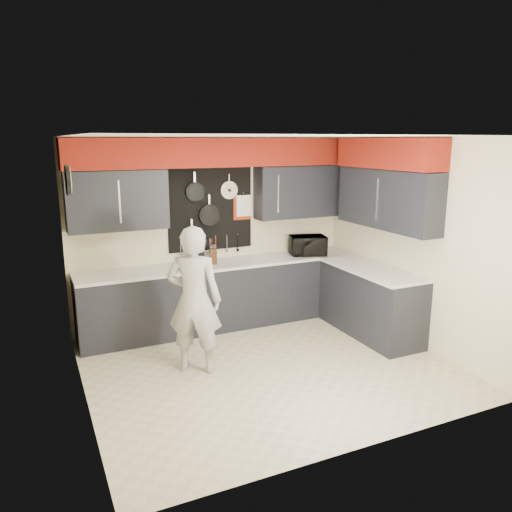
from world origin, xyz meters
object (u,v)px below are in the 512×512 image
coffee_maker (198,251)px  knife_block (213,256)px  microwave (308,245)px  utensil_crock (211,257)px  person (194,300)px

coffee_maker → knife_block: bearing=-14.7°
microwave → utensil_crock: size_ratio=3.38×
knife_block → utensil_crock: knife_block is taller
coffee_maker → person: person is taller
microwave → person: 2.37m
microwave → knife_block: bearing=-167.1°
utensil_crock → knife_block: bearing=-86.9°
person → utensil_crock: bearing=-86.0°
utensil_crock → coffee_maker: bearing=-179.8°
knife_block → coffee_maker: 0.21m
knife_block → utensil_crock: bearing=108.8°
microwave → knife_block: (-1.44, 0.06, -0.04)m
knife_block → utensil_crock: size_ratio=1.39×
utensil_crock → person: person is taller
knife_block → coffee_maker: coffee_maker is taller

